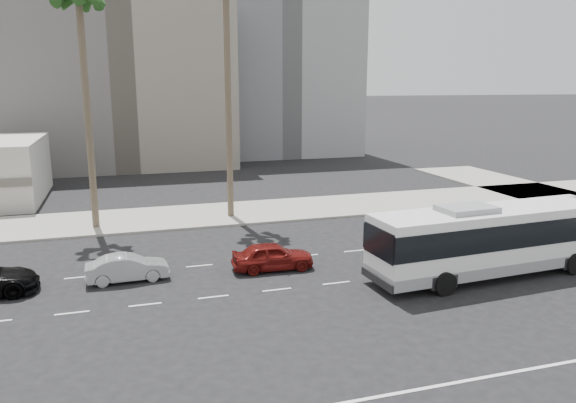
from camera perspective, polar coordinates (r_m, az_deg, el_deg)
name	(u,v)px	position (r m, az deg, el deg)	size (l,w,h in m)	color
ground	(392,277)	(28.04, 10.82, -7.75)	(700.00, 700.00, 0.00)	black
sidewalk_north	(297,209)	(41.76, 0.91, -0.75)	(120.00, 7.00, 0.15)	gray
midrise_beige_west	(122,87)	(68.19, -16.93, 11.37)	(24.00, 18.00, 18.00)	#66625E
midrise_gray_center	(271,57)	(78.03, -1.82, 14.88)	(20.00, 20.00, 26.00)	slate
civic_tower	(137,18)	(274.96, -15.54, 18.02)	(42.00, 42.00, 129.00)	silver
highrise_right	(246,25)	(260.89, -4.45, 17.90)	(26.00, 26.00, 70.00)	#585C67
highrise_far	(280,42)	(295.69, -0.84, 16.30)	(22.00, 22.00, 60.00)	#585C67
city_bus	(492,238)	(29.04, 20.56, -3.59)	(13.09, 3.72, 3.72)	silver
car_a	(273,256)	(28.41, -1.62, -5.73)	(4.23, 1.70, 1.44)	maroon
car_b	(128,268)	(27.99, -16.43, -6.68)	(3.96, 1.38, 1.30)	#9B9C9F
palm_mid	(79,1)	(37.65, -21.03, 18.98)	(5.18, 5.18, 15.99)	brown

